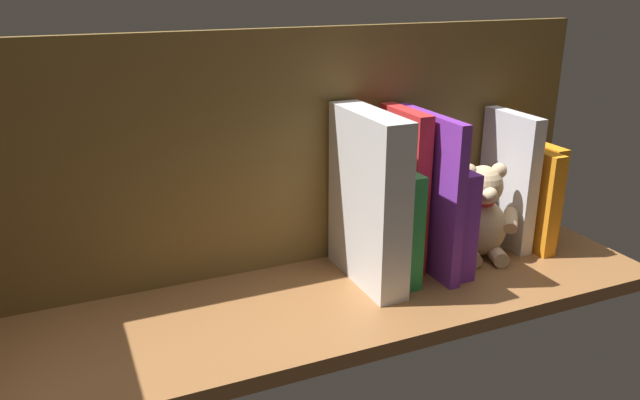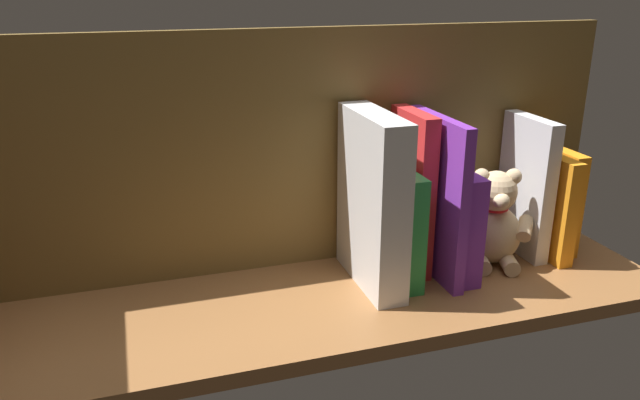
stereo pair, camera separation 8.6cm
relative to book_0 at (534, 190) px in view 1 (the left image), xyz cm
name	(u,v)px [view 1 (the left image)]	position (x,y,z in cm)	size (l,w,h in cm)	color
ground_plane	(320,303)	(43.44, 5.53, -9.76)	(104.93, 29.79, 2.20)	brown
shelf_back_panel	(287,152)	(43.44, -7.12, 9.94)	(104.93, 1.50, 37.18)	brown
book_0	(534,190)	(0.00, 0.00, 0.00)	(2.49, 11.94, 17.31)	orange
book_1	(525,195)	(3.12, 1.37, -0.02)	(2.49, 14.68, 17.27)	orange
book_2	(508,180)	(6.20, 0.30, 2.88)	(2.41, 12.53, 23.07)	silver
teddy_bear	(480,216)	(13.38, 2.79, -1.68)	(12.20, 12.02, 15.86)	#D1B284
book_3	(440,213)	(21.13, 2.31, -0.18)	(2.92, 16.56, 16.94)	purple
book_4	(427,193)	(24.08, 2.83, 3.82)	(1.71, 17.59, 24.95)	purple
book_5	(403,189)	(26.82, 0.00, 3.98)	(2.51, 11.94, 25.28)	red
book_6	(389,219)	(30.17, 1.95, 0.13)	(2.91, 15.84, 17.57)	green
dictionary_thick_white	(368,199)	(34.61, 3.08, 4.43)	(4.70, 17.90, 26.17)	silver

